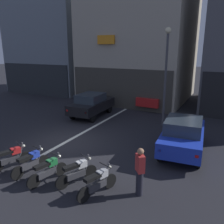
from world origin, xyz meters
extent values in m
plane|color=#232328|center=(0.00, 0.00, 0.00)|extent=(120.00, 120.00, 0.00)
cube|color=silver|center=(0.00, 6.00, 0.00)|extent=(0.20, 18.00, 0.01)
cube|color=gray|center=(-11.06, 12.89, 6.75)|extent=(8.96, 7.25, 13.51)
cube|color=#292C30|center=(-11.06, 9.21, 1.60)|extent=(8.60, 0.10, 3.20)
cube|color=#B2A893|center=(-0.65, 12.89, 5.42)|extent=(8.88, 9.75, 10.84)
cube|color=#3E3A33|center=(-0.65, 7.96, 1.60)|extent=(8.53, 0.10, 3.20)
cube|color=orange|center=(-1.80, 7.89, 5.39)|extent=(1.46, 0.16, 0.68)
cylinder|color=black|center=(-2.25, 6.27, 0.32)|extent=(0.21, 0.65, 0.64)
cylinder|color=black|center=(-0.70, 6.34, 0.32)|extent=(0.21, 0.65, 0.64)
cylinder|color=black|center=(-2.13, 3.67, 0.32)|extent=(0.21, 0.65, 0.64)
cylinder|color=black|center=(-0.58, 3.75, 0.32)|extent=(0.21, 0.65, 0.64)
cube|color=black|center=(-1.41, 5.01, 0.75)|extent=(1.95, 4.18, 0.66)
cube|color=#2D3842|center=(-1.41, 4.86, 1.36)|extent=(1.64, 2.04, 0.56)
cube|color=red|center=(-2.03, 2.96, 0.80)|extent=(0.14, 0.07, 0.12)
cube|color=red|center=(-0.62, 3.02, 0.80)|extent=(0.14, 0.07, 0.12)
cylinder|color=black|center=(4.72, 2.96, 0.32)|extent=(0.24, 0.65, 0.64)
cylinder|color=black|center=(6.26, 3.09, 0.32)|extent=(0.24, 0.65, 0.64)
cylinder|color=black|center=(4.95, 0.37, 0.32)|extent=(0.24, 0.65, 0.64)
cylinder|color=black|center=(6.49, 0.50, 0.32)|extent=(0.24, 0.65, 0.64)
cube|color=#1E38BF|center=(5.60, 1.73, 0.75)|extent=(2.11, 4.24, 0.66)
cube|color=#2D3842|center=(5.62, 1.58, 1.36)|extent=(1.71, 2.10, 0.56)
cube|color=red|center=(5.08, -0.34, 0.80)|extent=(0.14, 0.07, 0.12)
cube|color=red|center=(6.48, -0.22, 0.80)|extent=(0.14, 0.07, 0.12)
cylinder|color=black|center=(2.61, 8.32, 0.32)|extent=(0.20, 0.65, 0.64)
cylinder|color=black|center=(1.06, 8.38, 0.32)|extent=(0.20, 0.65, 0.64)
cylinder|color=black|center=(2.70, 10.92, 0.32)|extent=(0.20, 0.65, 0.64)
cylinder|color=black|center=(1.15, 10.97, 0.32)|extent=(0.20, 0.65, 0.64)
cube|color=red|center=(1.88, 9.65, 0.75)|extent=(1.91, 4.16, 0.66)
cube|color=#2D3842|center=(1.89, 9.80, 1.36)|extent=(1.62, 2.02, 0.56)
cube|color=red|center=(2.66, 11.64, 0.80)|extent=(0.14, 0.07, 0.12)
cube|color=red|center=(1.25, 11.69, 0.80)|extent=(0.14, 0.07, 0.12)
cylinder|color=#47474C|center=(3.74, 5.21, 2.77)|extent=(0.14, 0.14, 5.54)
sphere|color=beige|center=(3.74, 5.21, 5.72)|extent=(0.36, 0.36, 0.36)
cylinder|color=black|center=(-0.05, -2.47, 0.26)|extent=(0.25, 0.51, 0.52)
cube|color=#38383D|center=(-0.27, -3.05, 0.37)|extent=(0.44, 0.76, 0.22)
cube|color=black|center=(-0.33, -3.20, 0.72)|extent=(0.42, 0.64, 0.12)
cube|color=red|center=(-0.18, -2.81, 0.70)|extent=(0.33, 0.41, 0.24)
cylinder|color=#4C4C51|center=(-0.11, -2.61, 0.63)|extent=(0.15, 0.25, 0.70)
cylinder|color=black|center=(-0.13, -2.68, 0.95)|extent=(0.53, 0.23, 0.04)
sphere|color=silver|center=(-0.06, -2.49, 0.80)|extent=(0.12, 0.12, 0.12)
cylinder|color=black|center=(0.84, -2.38, 0.26)|extent=(0.15, 0.52, 0.52)
cylinder|color=black|center=(0.67, -3.52, 0.26)|extent=(0.15, 0.52, 0.52)
cube|color=#38383D|center=(0.75, -3.00, 0.37)|extent=(0.31, 0.76, 0.22)
cube|color=black|center=(0.72, -3.16, 0.72)|extent=(0.31, 0.63, 0.12)
cube|color=#233DB7|center=(0.79, -2.75, 0.70)|extent=(0.27, 0.39, 0.24)
cylinder|color=#4C4C51|center=(0.82, -2.53, 0.63)|extent=(0.11, 0.25, 0.70)
cylinder|color=black|center=(0.81, -2.61, 0.95)|extent=(0.55, 0.12, 0.04)
sphere|color=silver|center=(0.84, -2.41, 0.80)|extent=(0.12, 0.12, 0.12)
cylinder|color=black|center=(1.90, -2.55, 0.26)|extent=(0.19, 0.52, 0.52)
cylinder|color=black|center=(1.63, -3.67, 0.26)|extent=(0.19, 0.52, 0.52)
cube|color=#38383D|center=(1.75, -3.16, 0.37)|extent=(0.36, 0.76, 0.22)
cube|color=black|center=(1.72, -3.31, 0.72)|extent=(0.35, 0.63, 0.12)
cube|color=#1E7238|center=(1.81, -2.91, 0.70)|extent=(0.30, 0.40, 0.24)
cylinder|color=#4C4C51|center=(1.86, -2.70, 0.63)|extent=(0.12, 0.25, 0.70)
cylinder|color=black|center=(1.84, -2.77, 0.95)|extent=(0.54, 0.16, 0.04)
sphere|color=silver|center=(1.89, -2.57, 0.80)|extent=(0.12, 0.12, 0.12)
cylinder|color=black|center=(3.01, -2.20, 0.26)|extent=(0.28, 0.50, 0.52)
cylinder|color=black|center=(2.54, -3.25, 0.26)|extent=(0.28, 0.50, 0.52)
cube|color=#38383D|center=(2.75, -2.77, 0.37)|extent=(0.48, 0.75, 0.22)
cube|color=black|center=(2.69, -2.91, 0.72)|extent=(0.45, 0.64, 0.12)
cube|color=silver|center=(2.86, -2.53, 0.70)|extent=(0.35, 0.42, 0.24)
cylinder|color=#4C4C51|center=(2.95, -2.33, 0.63)|extent=(0.16, 0.25, 0.70)
cylinder|color=black|center=(2.91, -2.41, 0.95)|extent=(0.52, 0.26, 0.04)
sphere|color=silver|center=(3.00, -2.22, 0.80)|extent=(0.12, 0.12, 0.12)
cylinder|color=black|center=(3.97, -2.42, 0.26)|extent=(0.23, 0.51, 0.52)
cylinder|color=black|center=(3.60, -3.51, 0.26)|extent=(0.23, 0.51, 0.52)
cube|color=#38383D|center=(3.77, -3.02, 0.37)|extent=(0.43, 0.76, 0.22)
cube|color=black|center=(3.72, -3.16, 0.72)|extent=(0.40, 0.64, 0.12)
cube|color=#B2B5BA|center=(3.85, -2.77, 0.70)|extent=(0.32, 0.41, 0.24)
cylinder|color=#4C4C51|center=(3.92, -2.56, 0.63)|extent=(0.14, 0.25, 0.70)
cylinder|color=black|center=(3.89, -2.64, 0.95)|extent=(0.53, 0.21, 0.04)
sphere|color=silver|center=(3.96, -2.45, 0.80)|extent=(0.12, 0.12, 0.12)
cylinder|color=#23232D|center=(5.01, -2.34, 0.43)|extent=(0.24, 0.24, 0.86)
cube|color=#B22D2D|center=(5.01, -2.34, 1.15)|extent=(0.40, 0.42, 0.58)
sphere|color=#9E7051|center=(5.01, -2.34, 1.56)|extent=(0.22, 0.22, 0.22)
camera|label=1|loc=(7.27, -8.72, 4.68)|focal=37.10mm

